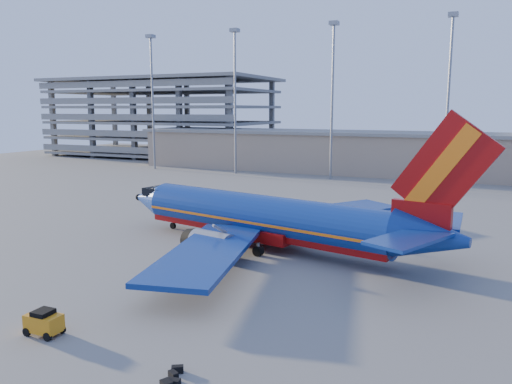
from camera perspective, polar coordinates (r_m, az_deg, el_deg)
ground at (r=50.99m, az=-0.35°, el=-5.34°), size 220.00×220.00×0.00m
terminal_building at (r=103.71m, az=18.40°, el=4.15°), size 122.00×16.00×8.50m
parking_garage at (r=144.72m, az=-10.63°, el=8.77°), size 62.00×32.00×21.40m
light_mast_row at (r=92.25m, az=14.87°, el=11.95°), size 101.60×1.60×28.65m
aircraft_main at (r=47.07m, az=1.58°, el=-3.12°), size 37.96×36.14×12.99m
baggage_tug at (r=32.40m, az=-23.09°, el=-13.50°), size 2.12×1.31×1.51m
luggage_pile at (r=25.52m, az=-8.82°, el=-20.68°), size 3.39×2.22×0.53m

